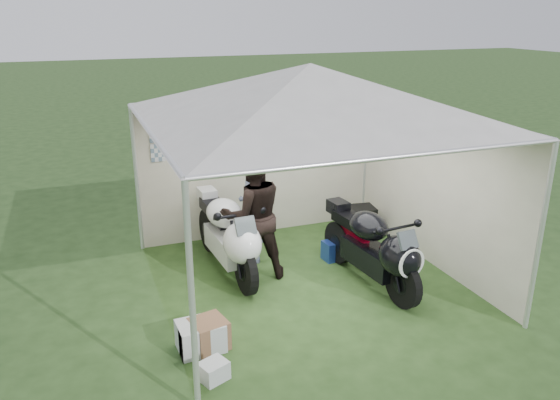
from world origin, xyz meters
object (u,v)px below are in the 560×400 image
(canopy_tent, at_px, (309,98))
(crate_1, at_px, (209,334))
(person_blue_jacket, at_px, (253,204))
(crate_0, at_px, (201,336))
(paddock_stand, at_px, (336,250))
(person_dark_jacket, at_px, (253,215))
(motorcycle_black, at_px, (375,247))
(equipment_box, at_px, (359,221))
(crate_2, at_px, (214,371))
(motorcycle_white, at_px, (229,234))

(canopy_tent, distance_m, crate_1, 3.11)
(person_blue_jacket, xyz_separation_m, crate_0, (-1.30, -2.05, -0.72))
(paddock_stand, relative_size, person_dark_jacket, 0.21)
(motorcycle_black, xyz_separation_m, crate_1, (-2.47, -0.62, -0.42))
(canopy_tent, bearing_deg, crate_1, -146.99)
(equipment_box, xyz_separation_m, crate_2, (-3.27, -2.90, -0.15))
(motorcycle_white, bearing_deg, crate_2, -113.34)
(crate_0, bearing_deg, crate_1, 4.56)
(person_dark_jacket, relative_size, equipment_box, 3.81)
(equipment_box, bearing_deg, crate_1, -143.84)
(canopy_tent, xyz_separation_m, paddock_stand, (0.72, 0.51, -2.43))
(person_dark_jacket, xyz_separation_m, crate_1, (-1.01, -1.48, -0.77))
(motorcycle_white, distance_m, crate_1, 1.91)
(person_dark_jacket, height_order, crate_1, person_dark_jacket)
(person_dark_jacket, bearing_deg, crate_1, 57.00)
(canopy_tent, relative_size, motorcycle_white, 2.53)
(motorcycle_black, bearing_deg, crate_0, -171.85)
(crate_1, relative_size, crate_2, 1.37)
(person_dark_jacket, distance_m, equipment_box, 2.42)
(crate_0, xyz_separation_m, crate_1, (0.10, 0.01, 0.00))
(crate_0, bearing_deg, crate_2, -90.00)
(canopy_tent, height_order, motorcycle_white, canopy_tent)
(equipment_box, distance_m, crate_2, 4.38)
(motorcycle_white, bearing_deg, person_dark_jacket, -42.04)
(motorcycle_black, relative_size, paddock_stand, 5.42)
(canopy_tent, xyz_separation_m, crate_2, (-1.75, -1.66, -2.47))
(motorcycle_black, bearing_deg, motorcycle_white, 142.54)
(motorcycle_black, bearing_deg, paddock_stand, 90.00)
(canopy_tent, bearing_deg, crate_0, -148.28)
(equipment_box, distance_m, crate_1, 3.94)
(paddock_stand, bearing_deg, crate_1, -146.23)
(crate_1, xyz_separation_m, crate_2, (-0.10, -0.58, -0.07))
(canopy_tent, relative_size, crate_0, 11.29)
(paddock_stand, relative_size, equipment_box, 0.80)
(crate_1, bearing_deg, paddock_stand, 33.77)
(canopy_tent, height_order, person_blue_jacket, canopy_tent)
(motorcycle_white, distance_m, equipment_box, 2.55)
(crate_0, bearing_deg, canopy_tent, 31.72)
(paddock_stand, height_order, crate_0, crate_0)
(person_dark_jacket, xyz_separation_m, crate_2, (-1.11, -2.06, -0.84))
(person_blue_jacket, bearing_deg, crate_1, -23.05)
(motorcycle_white, bearing_deg, crate_1, -116.61)
(person_blue_jacket, relative_size, crate_0, 3.54)
(crate_1, bearing_deg, equipment_box, 36.16)
(person_blue_jacket, relative_size, crate_1, 4.70)
(equipment_box, bearing_deg, canopy_tent, -140.69)
(motorcycle_white, height_order, motorcycle_black, motorcycle_white)
(equipment_box, bearing_deg, motorcycle_white, -165.89)
(paddock_stand, height_order, equipment_box, equipment_box)
(paddock_stand, relative_size, crate_2, 1.43)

